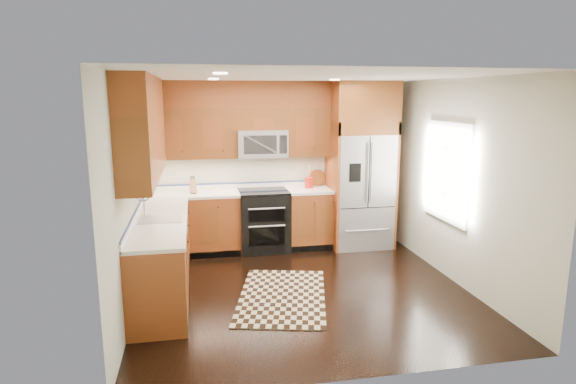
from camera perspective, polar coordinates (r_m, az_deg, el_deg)
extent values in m
plane|color=black|center=(6.16, 1.76, -11.42)|extent=(4.00, 4.00, 0.00)
cube|color=#B0B6A4|center=(7.72, -1.46, 3.28)|extent=(4.00, 0.02, 2.60)
cube|color=#B0B6A4|center=(5.69, -18.22, -0.20)|extent=(0.02, 4.00, 2.60)
cube|color=#B0B6A4|center=(6.52, 19.26, 1.14)|extent=(0.02, 4.00, 2.60)
cube|color=white|center=(6.66, 18.31, 2.29)|extent=(0.04, 1.10, 1.30)
cube|color=white|center=(6.66, 18.23, 2.29)|extent=(0.02, 0.95, 1.15)
cube|color=#93411C|center=(7.49, -11.03, -3.82)|extent=(1.37, 0.60, 0.90)
cube|color=#93411C|center=(7.69, 2.55, -3.21)|extent=(0.72, 0.60, 0.90)
cube|color=#93411C|center=(6.07, -14.66, -7.61)|extent=(0.60, 2.40, 0.90)
cube|color=silver|center=(7.41, -5.44, -0.08)|extent=(2.85, 0.62, 0.04)
cube|color=silver|center=(5.93, -14.88, -3.31)|extent=(0.62, 2.40, 0.04)
cube|color=brown|center=(7.42, -5.68, 6.99)|extent=(2.85, 0.33, 0.75)
cube|color=brown|center=(5.79, -16.68, 5.35)|extent=(0.33, 2.40, 0.75)
cube|color=#93411C|center=(7.40, -5.77, 11.43)|extent=(2.85, 0.33, 0.40)
cube|color=#93411C|center=(5.76, -17.01, 11.04)|extent=(0.33, 2.40, 0.40)
cube|color=black|center=(7.53, -2.89, -3.46)|extent=(0.76, 0.64, 0.92)
cube|color=black|center=(7.42, -2.93, 0.08)|extent=(0.76, 0.60, 0.02)
cube|color=black|center=(7.18, -2.54, -2.86)|extent=(0.55, 0.01, 0.18)
cube|color=black|center=(7.27, -2.52, -5.31)|extent=(0.55, 0.01, 0.28)
cylinder|color=#B2B2B7|center=(7.13, -2.52, -1.98)|extent=(0.55, 0.02, 0.02)
cylinder|color=#B2B2B7|center=(7.20, -2.50, -4.07)|extent=(0.55, 0.02, 0.02)
cube|color=#B2B2B7|center=(7.44, -3.12, 5.76)|extent=(0.76, 0.40, 0.42)
cube|color=black|center=(7.24, -3.30, 5.60)|extent=(0.50, 0.01, 0.28)
cube|color=#B2B2B7|center=(7.75, 8.54, 0.20)|extent=(0.90, 0.74, 1.80)
cube|color=black|center=(7.35, 9.58, 2.32)|extent=(0.01, 0.01, 1.08)
cube|color=black|center=(7.27, 7.96, 2.28)|extent=(0.18, 0.01, 0.28)
cube|color=#93411C|center=(7.59, 5.21, 0.81)|extent=(0.04, 0.74, 2.00)
cube|color=#93411C|center=(7.90, 11.77, 1.04)|extent=(0.04, 0.74, 2.00)
cube|color=brown|center=(7.61, 8.83, 9.85)|extent=(0.98, 0.74, 0.80)
cube|color=#B2B2B7|center=(5.93, -14.90, -3.03)|extent=(0.50, 0.42, 0.02)
cylinder|color=#B2B2B7|center=(6.13, -16.70, -1.41)|extent=(0.02, 0.02, 0.28)
torus|color=#B2B2B7|center=(6.02, -16.84, -0.28)|extent=(0.18, 0.02, 0.18)
cube|color=black|center=(5.94, -0.68, -12.24)|extent=(1.39, 1.88, 0.01)
cube|color=#A57750|center=(7.38, -11.21, 0.68)|extent=(0.11, 0.14, 0.21)
cylinder|color=#B52016|center=(7.65, 2.47, 1.11)|extent=(0.13, 0.13, 0.17)
cylinder|color=brown|center=(7.85, 3.48, 0.81)|extent=(0.29, 0.29, 0.02)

